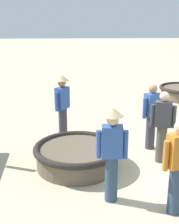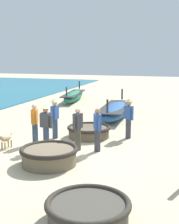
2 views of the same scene
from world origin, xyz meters
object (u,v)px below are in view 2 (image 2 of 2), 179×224
fisherman_by_coracle (55,116)px  fisherman_standing_left (46,123)px  coracle_weathered (89,131)px  fisherman_with_hat (129,116)px  long_boat_green_hull (116,111)px  fisherman_standing_right (78,128)px  coracle_front_left (49,155)px  fisherman_hauling (35,123)px  coracle_upturned (88,210)px  fisherman_crouching (97,129)px  long_boat_ochre_hull (74,96)px  dog (6,139)px

fisherman_by_coracle → fisherman_standing_left: (0.27, -1.45, 0.00)m
coracle_weathered → fisherman_with_hat: (1.61, 0.34, 0.69)m
long_boat_green_hull → fisherman_standing_right: size_ratio=3.28×
fisherman_with_hat → coracle_front_left: bearing=-115.4°
fisherman_hauling → fisherman_with_hat: size_ratio=0.94×
coracle_front_left → fisherman_hauling: 2.53m
fisherman_hauling → fisherman_standing_left: fisherman_standing_left is taller
fisherman_standing_right → fisherman_with_hat: fisherman_with_hat is taller
coracle_upturned → fisherman_with_hat: bearing=93.1°
fisherman_standing_left → fisherman_crouching: bearing=7.9°
coracle_weathered → long_boat_ochre_hull: (-4.12, 9.50, 0.10)m
fisherman_crouching → dog: 3.41m
fisherman_by_coracle → dog: size_ratio=2.44×
coracle_weathered → fisherman_by_coracle: fisherman_by_coracle is taller
fisherman_by_coracle → fisherman_hauling: 1.06m
fisherman_standing_right → fisherman_with_hat: 2.61m
fisherman_by_coracle → dog: (-1.15, -1.89, -0.59)m
coracle_weathered → fisherman_by_coracle: bearing=-156.2°
coracle_weathered → fisherman_standing_right: fisherman_standing_right is taller
fisherman_crouching → fisherman_hauling: bearing=175.1°
coracle_weathered → fisherman_standing_left: bearing=-116.7°
fisherman_standing_left → fisherman_standing_right: 1.19m
long_boat_ochre_hull → fisherman_standing_right: 12.11m
long_boat_green_hull → fisherman_crouching: fisherman_crouching is taller
long_boat_green_hull → coracle_upturned: bearing=-80.6°
coracle_front_left → dog: (-2.22, 1.06, 0.06)m
coracle_upturned → fisherman_by_coracle: fisherman_by_coracle is taller
coracle_weathered → long_boat_ochre_hull: 10.35m
long_boat_green_hull → long_boat_ochre_hull: bearing=130.2°
fisherman_crouching → fisherman_standing_right: same height
fisherman_standing_right → dog: 2.71m
long_boat_green_hull → fisherman_hauling: (-1.88, -5.97, 0.45)m
fisherman_standing_right → coracle_front_left: bearing=-102.3°
coracle_front_left → coracle_weathered: 3.53m
fisherman_hauling → fisherman_crouching: same height
fisherman_standing_left → dog: 1.60m
fisherman_with_hat → dog: fisherman_with_hat is taller
fisherman_standing_right → fisherman_by_coracle: bearing=138.9°
coracle_upturned → coracle_weathered: size_ratio=0.99×
long_boat_ochre_hull → fisherman_by_coracle: bearing=-74.3°
coracle_upturned → fisherman_crouching: fisherman_crouching is taller
long_boat_ochre_hull → fisherman_with_hat: bearing=-58.0°
coracle_upturned → coracle_weathered: bearing=107.0°
coracle_weathered → dog: size_ratio=2.67×
fisherman_hauling → dog: size_ratio=2.30×
fisherman_hauling → fisherman_with_hat: (3.32, 1.88, 0.12)m
long_boat_ochre_hull → fisherman_by_coracle: fisherman_by_coracle is taller
long_boat_ochre_hull → fisherman_standing_right: (4.27, -11.32, 0.47)m
long_boat_green_hull → dog: bearing=-110.8°
coracle_weathered → fisherman_standing_left: fisherman_standing_left is taller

